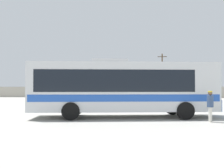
{
  "coord_description": "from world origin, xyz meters",
  "views": [
    {
      "loc": [
        -0.89,
        -14.58,
        1.87
      ],
      "look_at": [
        -2.24,
        2.0,
        2.16
      ],
      "focal_mm": 35.8,
      "sensor_mm": 36.0,
      "label": 1
    }
  ],
  "objects_px": {
    "coach_bus_silver_blue": "(121,87)",
    "roadside_tree_left": "(68,77)",
    "roadside_tree_midleft": "(106,77)",
    "parked_car_leftmost_silver": "(80,94)",
    "parked_car_second_dark_blue": "(109,94)",
    "utility_pole_near": "(162,74)",
    "attendant_by_bus_door": "(210,104)"
  },
  "relations": [
    {
      "from": "attendant_by_bus_door",
      "to": "coach_bus_silver_blue",
      "type": "bearing_deg",
      "value": 161.96
    },
    {
      "from": "coach_bus_silver_blue",
      "to": "parked_car_second_dark_blue",
      "type": "height_order",
      "value": "coach_bus_silver_blue"
    },
    {
      "from": "attendant_by_bus_door",
      "to": "roadside_tree_midleft",
      "type": "xyz_separation_m",
      "value": [
        -9.32,
        33.78,
        3.2
      ]
    },
    {
      "from": "parked_car_leftmost_silver",
      "to": "roadside_tree_midleft",
      "type": "bearing_deg",
      "value": 57.07
    },
    {
      "from": "attendant_by_bus_door",
      "to": "parked_car_second_dark_blue",
      "type": "bearing_deg",
      "value": 106.51
    },
    {
      "from": "utility_pole_near",
      "to": "roadside_tree_left",
      "type": "bearing_deg",
      "value": 166.99
    },
    {
      "from": "coach_bus_silver_blue",
      "to": "attendant_by_bus_door",
      "type": "xyz_separation_m",
      "value": [
        4.94,
        -1.61,
        -0.98
      ]
    },
    {
      "from": "attendant_by_bus_door",
      "to": "utility_pole_near",
      "type": "xyz_separation_m",
      "value": [
        2.02,
        32.51,
        3.56
      ]
    },
    {
      "from": "attendant_by_bus_door",
      "to": "roadside_tree_left",
      "type": "distance_m",
      "value": 41.69
    },
    {
      "from": "coach_bus_silver_blue",
      "to": "roadside_tree_left",
      "type": "height_order",
      "value": "roadside_tree_left"
    },
    {
      "from": "roadside_tree_midleft",
      "to": "attendant_by_bus_door",
      "type": "bearing_deg",
      "value": -74.57
    },
    {
      "from": "attendant_by_bus_door",
      "to": "parked_car_leftmost_silver",
      "type": "bearing_deg",
      "value": 116.06
    },
    {
      "from": "parked_car_leftmost_silver",
      "to": "parked_car_second_dark_blue",
      "type": "relative_size",
      "value": 1.04
    },
    {
      "from": "attendant_by_bus_door",
      "to": "utility_pole_near",
      "type": "bearing_deg",
      "value": 86.44
    },
    {
      "from": "parked_car_second_dark_blue",
      "to": "parked_car_leftmost_silver",
      "type": "bearing_deg",
      "value": 178.48
    },
    {
      "from": "parked_car_leftmost_silver",
      "to": "roadside_tree_midleft",
      "type": "height_order",
      "value": "roadside_tree_midleft"
    },
    {
      "from": "coach_bus_silver_blue",
      "to": "roadside_tree_midleft",
      "type": "distance_m",
      "value": 32.54
    },
    {
      "from": "parked_car_second_dark_blue",
      "to": "roadside_tree_left",
      "type": "xyz_separation_m",
      "value": [
        -10.34,
        9.93,
        3.57
      ]
    },
    {
      "from": "parked_car_second_dark_blue",
      "to": "coach_bus_silver_blue",
      "type": "bearing_deg",
      "value": -83.01
    },
    {
      "from": "parked_car_leftmost_silver",
      "to": "attendant_by_bus_door",
      "type": "bearing_deg",
      "value": -63.94
    },
    {
      "from": "parked_car_leftmost_silver",
      "to": "parked_car_second_dark_blue",
      "type": "distance_m",
      "value": 5.33
    },
    {
      "from": "roadside_tree_midleft",
      "to": "roadside_tree_left",
      "type": "bearing_deg",
      "value": 159.19
    },
    {
      "from": "roadside_tree_midleft",
      "to": "utility_pole_near",
      "type": "bearing_deg",
      "value": -6.35
    },
    {
      "from": "utility_pole_near",
      "to": "roadside_tree_midleft",
      "type": "bearing_deg",
      "value": 173.65
    },
    {
      "from": "roadside_tree_left",
      "to": "roadside_tree_midleft",
      "type": "distance_m",
      "value": 9.75
    },
    {
      "from": "attendant_by_bus_door",
      "to": "parked_car_second_dark_blue",
      "type": "xyz_separation_m",
      "value": [
        -8.09,
        27.3,
        -0.22
      ]
    },
    {
      "from": "coach_bus_silver_blue",
      "to": "parked_car_leftmost_silver",
      "type": "height_order",
      "value": "coach_bus_silver_blue"
    },
    {
      "from": "coach_bus_silver_blue",
      "to": "utility_pole_near",
      "type": "distance_m",
      "value": 31.78
    },
    {
      "from": "roadside_tree_left",
      "to": "roadside_tree_midleft",
      "type": "xyz_separation_m",
      "value": [
        9.11,
        -3.46,
        -0.16
      ]
    },
    {
      "from": "roadside_tree_left",
      "to": "parked_car_leftmost_silver",
      "type": "bearing_deg",
      "value": -62.9
    },
    {
      "from": "parked_car_second_dark_blue",
      "to": "utility_pole_near",
      "type": "distance_m",
      "value": 11.99
    },
    {
      "from": "coach_bus_silver_blue",
      "to": "utility_pole_near",
      "type": "height_order",
      "value": "utility_pole_near"
    }
  ]
}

